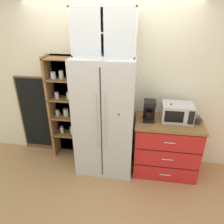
# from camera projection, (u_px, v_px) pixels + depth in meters

# --- Properties ---
(ground_plane) EXTENTS (10.71, 10.71, 0.00)m
(ground_plane) POSITION_uv_depth(u_px,v_px,m) (106.00, 165.00, 3.56)
(ground_plane) COLOR tan
(wall_back_cream) EXTENTS (5.01, 0.10, 2.55)m
(wall_back_cream) POSITION_uv_depth(u_px,v_px,m) (109.00, 86.00, 3.36)
(wall_back_cream) COLOR silver
(wall_back_cream) RESTS_ON ground
(refrigerator) EXTENTS (0.87, 0.67, 1.82)m
(refrigerator) POSITION_uv_depth(u_px,v_px,m) (106.00, 117.00, 3.19)
(refrigerator) COLOR silver
(refrigerator) RESTS_ON ground
(pantry_shelf_column) EXTENTS (0.53, 0.31, 1.77)m
(pantry_shelf_column) POSITION_uv_depth(u_px,v_px,m) (66.00, 107.00, 3.51)
(pantry_shelf_column) COLOR brown
(pantry_shelf_column) RESTS_ON ground
(counter_cabinet) EXTENTS (0.98, 0.62, 0.90)m
(counter_cabinet) POSITION_uv_depth(u_px,v_px,m) (166.00, 146.00, 3.28)
(counter_cabinet) COLOR red
(counter_cabinet) RESTS_ON ground
(microwave) EXTENTS (0.44, 0.33, 0.26)m
(microwave) POSITION_uv_depth(u_px,v_px,m) (177.00, 112.00, 3.06)
(microwave) COLOR silver
(microwave) RESTS_ON counter_cabinet
(coffee_maker) EXTENTS (0.17, 0.20, 0.31)m
(coffee_maker) POSITION_uv_depth(u_px,v_px,m) (149.00, 110.00, 3.07)
(coffee_maker) COLOR black
(coffee_maker) RESTS_ON counter_cabinet
(mug_charcoal) EXTENTS (0.11, 0.08, 0.09)m
(mug_charcoal) POSITION_uv_depth(u_px,v_px,m) (198.00, 121.00, 3.00)
(mug_charcoal) COLOR #2D2D33
(mug_charcoal) RESTS_ON counter_cabinet
(bottle_amber) EXTENTS (0.06, 0.06, 0.28)m
(bottle_amber) POSITION_uv_depth(u_px,v_px,m) (170.00, 113.00, 3.04)
(bottle_amber) COLOR brown
(bottle_amber) RESTS_ON counter_cabinet
(upper_cabinet) EXTENTS (0.83, 0.32, 0.60)m
(upper_cabinet) POSITION_uv_depth(u_px,v_px,m) (105.00, 32.00, 2.71)
(upper_cabinet) COLOR silver
(upper_cabinet) RESTS_ON refrigerator
(chalkboard_menu) EXTENTS (0.60, 0.04, 1.39)m
(chalkboard_menu) POSITION_uv_depth(u_px,v_px,m) (37.00, 115.00, 3.73)
(chalkboard_menu) COLOR brown
(chalkboard_menu) RESTS_ON ground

